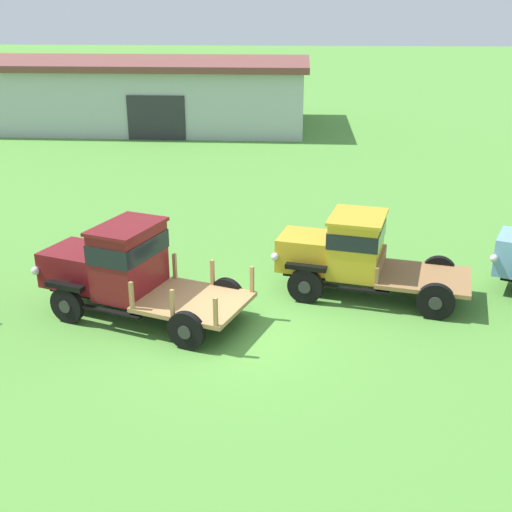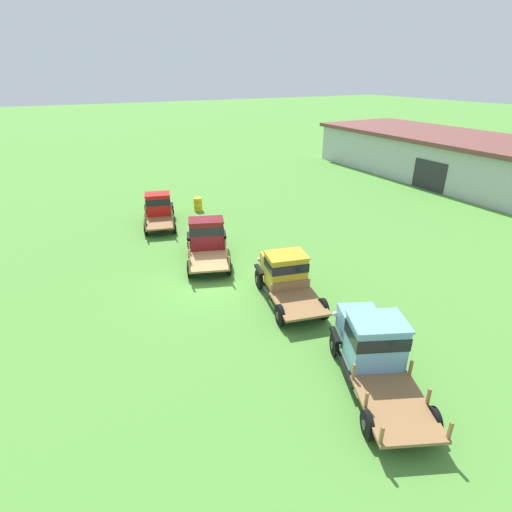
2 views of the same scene
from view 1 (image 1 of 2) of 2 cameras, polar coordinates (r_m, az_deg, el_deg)
name	(u,v)px [view 1 (image 1 of 2)]	position (r m, az deg, el deg)	size (l,w,h in m)	color
ground_plane	(236,334)	(14.44, -1.83, -6.98)	(240.00, 240.00, 0.00)	#518E38
farm_shed	(118,92)	(41.76, -12.19, 14.05)	(23.55, 10.40, 3.92)	#B2B7BC
vintage_truck_second_in_line	(122,268)	(15.30, -11.81, -1.01)	(5.36, 3.40, 2.23)	black
vintage_truck_midrow_center	(352,252)	(16.23, 8.49, 0.36)	(5.07, 2.88, 2.08)	black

